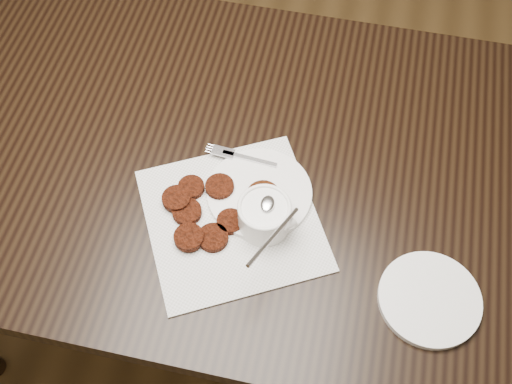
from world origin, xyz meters
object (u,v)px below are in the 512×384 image
sauce_ramekin (264,206)px  plate_empty (430,299)px  plate_with_patty (260,191)px  table (225,238)px  napkin (232,220)px

sauce_ramekin → plate_empty: bearing=-15.2°
plate_with_patty → plate_empty: (0.34, -0.15, -0.01)m
plate_empty → table: bearing=152.7°
sauce_ramekin → plate_with_patty: (-0.02, 0.06, -0.06)m
table → plate_with_patty: (0.11, -0.08, 0.39)m
table → napkin: bearing=-65.1°
napkin → plate_with_patty: plate_with_patty is taller
napkin → plate_empty: plate_empty is taller
sauce_ramekin → plate_with_patty: sauce_ramekin is taller
table → napkin: (0.07, -0.15, 0.38)m
plate_with_patty → sauce_ramekin: bearing=-70.6°
napkin → plate_with_patty: 0.08m
sauce_ramekin → plate_with_patty: bearing=109.4°
plate_with_patty → plate_empty: size_ratio=1.12×
table → sauce_ramekin: (0.13, -0.14, 0.45)m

